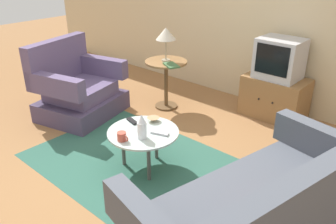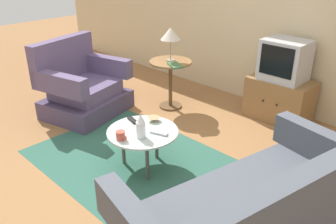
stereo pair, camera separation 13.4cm
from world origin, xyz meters
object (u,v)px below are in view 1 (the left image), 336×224
at_px(tv_remote_dark, 132,121).
at_px(tv_stand, 274,97).
at_px(armchair, 77,90).
at_px(television, 280,59).
at_px(couch, 260,216).
at_px(side_table, 166,74).
at_px(table_lamp, 166,34).
at_px(bowl, 153,119).
at_px(tv_remote_silver, 160,133).
at_px(mug, 122,137).
at_px(book, 171,65).
at_px(vase, 142,127).
at_px(coffee_table, 143,135).

bearing_deg(tv_remote_dark, tv_stand, -93.82).
xyz_separation_m(armchair, television, (1.93, 1.62, 0.44)).
xyz_separation_m(couch, tv_stand, (-0.94, 2.13, -0.03)).
bearing_deg(side_table, tv_remote_dark, -62.88).
relative_size(table_lamp, tv_remote_dark, 2.71).
xyz_separation_m(couch, table_lamp, (-2.16, 1.42, 0.70)).
distance_m(side_table, bowl, 1.26).
height_order(tv_remote_dark, tv_remote_silver, same).
bearing_deg(tv_remote_silver, mug, 43.07).
distance_m(armchair, side_table, 1.17).
xyz_separation_m(tv_stand, book, (-1.03, -0.82, 0.40)).
xyz_separation_m(television, bowl, (-0.47, -1.72, -0.34)).
xyz_separation_m(couch, television, (-0.94, 2.12, 0.48)).
bearing_deg(book, mug, -39.87).
height_order(tv_stand, mug, tv_stand).
relative_size(couch, tv_remote_silver, 10.97).
xyz_separation_m(mug, bowl, (-0.06, 0.47, -0.02)).
bearing_deg(mug, tv_remote_silver, 61.72).
distance_m(armchair, vase, 1.68).
height_order(side_table, tv_remote_silver, side_table).
bearing_deg(vase, table_lamp, 124.33).
distance_m(tv_stand, mug, 2.24).
height_order(couch, tv_remote_dark, couch).
relative_size(coffee_table, television, 1.33).
height_order(vase, tv_remote_dark, vase).
xyz_separation_m(tv_stand, vase, (-0.32, -2.04, 0.26)).
bearing_deg(mug, bowl, 97.29).
height_order(tv_stand, tv_remote_silver, tv_stand).
bearing_deg(television, tv_stand, 90.00).
distance_m(mug, tv_remote_dark, 0.38).
distance_m(tv_stand, vase, 2.08).
bearing_deg(couch, armchair, 92.27).
bearing_deg(side_table, bowl, -53.74).
height_order(coffee_table, side_table, side_table).
height_order(table_lamp, tv_remote_dark, table_lamp).
bearing_deg(coffee_table, vase, -47.33).
xyz_separation_m(vase, tv_remote_silver, (0.07, 0.16, -0.10)).
bearing_deg(mug, armchair, 159.55).
height_order(side_table, tv_remote_dark, side_table).
height_order(coffee_table, book, book).
bearing_deg(mug, vase, 57.51).
xyz_separation_m(side_table, tv_remote_dark, (0.60, -1.17, -0.06)).
xyz_separation_m(side_table, tv_remote_silver, (0.98, -1.17, -0.06)).
distance_m(table_lamp, book, 0.40).
bearing_deg(armchair, table_lamp, 128.50).
height_order(television, mug, television).
xyz_separation_m(tv_stand, tv_remote_silver, (-0.24, -1.88, 0.15)).
bearing_deg(tv_stand, vase, -98.79).
height_order(armchair, television, television).
relative_size(mug, tv_remote_silver, 0.71).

